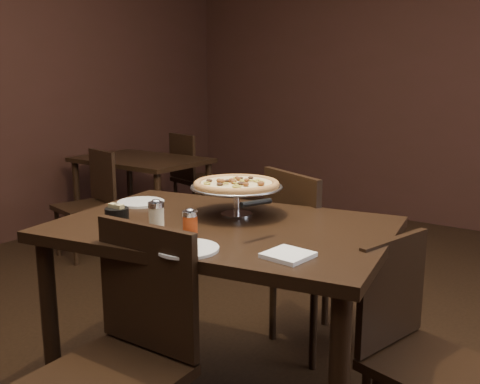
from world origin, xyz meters
The scene contains 16 objects.
room centered at (0.06, 0.03, 1.40)m, with size 6.04×7.04×2.84m.
dining_table centered at (-0.04, -0.04, 0.70)m, with size 1.43×1.08×0.81m.
background_table centered at (-2.20, 1.59, 0.61)m, with size 1.12×0.75×0.70m.
pizza_stand centered at (-0.08, 0.11, 0.94)m, with size 0.39×0.39×0.16m.
parmesan_shaker centered at (-0.22, -0.22, 0.86)m, with size 0.06×0.06×0.11m.
pepper_flake_shaker centered at (-0.04, -0.23, 0.86)m, with size 0.06×0.06×0.10m.
packet_caddy centered at (-0.40, -0.27, 0.84)m, with size 0.10×0.10×0.07m.
napkin_stack centered at (0.38, -0.24, 0.82)m, with size 0.14×0.14×0.01m, color white.
plate_left centered at (-0.56, 0.02, 0.82)m, with size 0.21×0.21×0.01m, color white.
plate_near centered at (0.07, -0.37, 0.82)m, with size 0.21×0.21×0.01m, color white.
serving_spatula centered at (0.17, -0.12, 0.94)m, with size 0.15×0.15×0.03m.
chair_far centered at (0.00, 0.63, 0.51)m, with size 0.58×0.58×0.94m.
chair_near centered at (-0.03, -0.58, 0.49)m, with size 0.43×0.43×0.90m.
chair_side centered at (0.70, 0.11, 0.45)m, with size 0.46×0.46×0.82m.
bg_chair_far centered at (-2.15, 2.22, 0.47)m, with size 0.50×0.50×0.87m.
bg_chair_near centered at (-2.13, 0.98, 0.45)m, with size 0.46×0.46×0.83m.
Camera 1 is at (1.21, -1.66, 1.37)m, focal length 40.00 mm.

